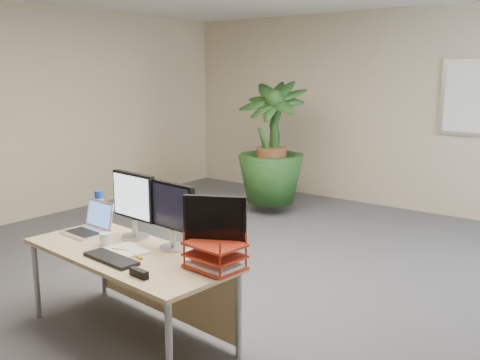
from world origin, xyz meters
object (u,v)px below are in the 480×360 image
Objects in this scene: monitor_left at (134,201)px; monitor_right at (172,211)px; desk at (139,266)px; floor_plant at (271,158)px; laptop at (91,225)px.

monitor_right is at bearing -0.22° from monitor_left.
monitor_left reaches higher than desk.
monitor_right is (1.37, -3.24, 0.16)m from floor_plant.
laptop reaches higher than desk.
floor_plant is at bearing 106.65° from monitor_left.
laptop is (-0.38, -0.12, -0.23)m from monitor_left.
monitor_left reaches higher than laptop.
floor_plant reaches higher than monitor_right.
desk is 0.62m from laptop.
monitor_right reaches higher than desk.
monitor_right is at bearing -67.08° from floor_plant.
desk is 0.49m from monitor_left.
laptop is at bearing -80.10° from floor_plant.
monitor_left is (-0.20, 0.15, 0.42)m from desk.
floor_plant is 3.52m from monitor_right.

